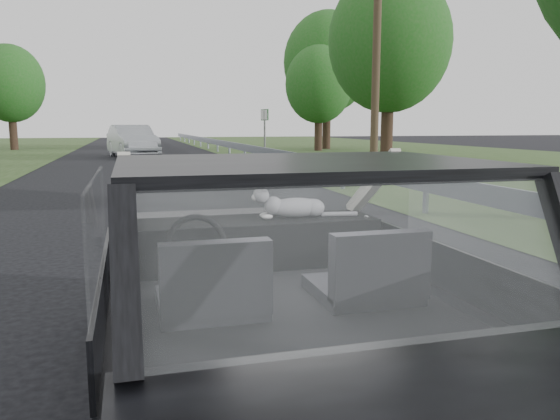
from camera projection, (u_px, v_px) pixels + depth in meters
ground at (279, 413)px, 3.06m from camera, size 140.00×140.00×0.00m
subject_car at (279, 288)px, 2.95m from camera, size 1.80×4.00×1.45m
dashboard at (253, 242)px, 3.53m from camera, size 1.58×0.45×0.30m
driver_seat at (213, 281)px, 2.55m from camera, size 0.50×0.72×0.42m
passenger_seat at (370, 269)px, 2.76m from camera, size 0.50×0.72×0.42m
steering_wheel at (197, 245)px, 3.13m from camera, size 0.36×0.36×0.04m
cat at (296, 206)px, 3.56m from camera, size 0.51×0.19×0.23m
guardrail at (339, 166)px, 13.63m from camera, size 0.05×90.00×0.32m
other_car at (132, 141)px, 26.88m from camera, size 2.84×5.15×1.60m
highway_sign at (265, 133)px, 28.50m from camera, size 0.24×0.97×2.40m
utility_pole at (377, 49)px, 17.87m from camera, size 0.28×0.28×8.12m
tree_1 at (389, 70)px, 22.88m from camera, size 6.28×6.28×7.75m
tree_2 at (319, 100)px, 33.55m from camera, size 5.37×5.37×6.24m
tree_3 at (327, 83)px, 35.99m from camera, size 7.32×7.32×8.71m
tree_6 at (11, 99)px, 34.63m from camera, size 4.81×4.81×6.45m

